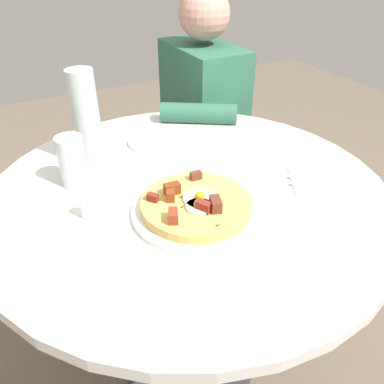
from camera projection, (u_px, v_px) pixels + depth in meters
The scene contains 12 objects.
ground_plane at pixel (189, 356), 1.41m from camera, with size 6.00×6.00×0.00m, color #6B5B4C.
dining_table at pixel (189, 238), 1.10m from camera, with size 1.03×1.03×0.74m.
person_seated at pixel (202, 145), 1.71m from camera, with size 0.53×0.42×1.14m.
pizza_plate at pixel (196, 210), 0.90m from camera, with size 0.30×0.30×0.01m, color white.
breakfast_pizza at pixel (196, 204), 0.89m from camera, with size 0.26×0.26×0.05m.
bread_plate at pixel (154, 141), 1.21m from camera, with size 0.16×0.16×0.01m, color white.
napkin at pixel (324, 182), 1.01m from camera, with size 0.17×0.14×0.00m, color white.
fork at pixel (326, 184), 1.00m from camera, with size 0.18×0.01×0.01m, color silver.
knife at pixel (323, 177), 1.03m from camera, with size 0.18×0.01×0.01m, color silver.
water_glass at pixel (72, 161), 0.98m from camera, with size 0.07×0.07×0.13m, color silver.
water_bottle at pixel (86, 118), 1.04m from camera, with size 0.07×0.07×0.26m, color silver.
salt_shaker at pixel (86, 207), 0.88m from camera, with size 0.03×0.03×0.05m, color white.
Camera 1 is at (0.75, -0.38, 1.28)m, focal length 36.26 mm.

